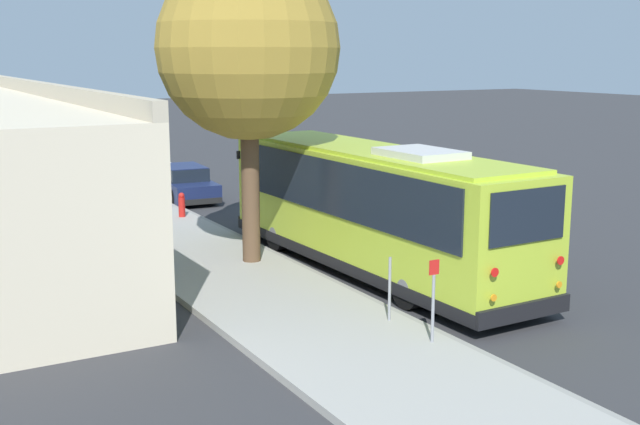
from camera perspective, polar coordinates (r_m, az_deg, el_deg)
ground_plane at (r=21.96m, az=2.50°, el=-3.21°), size 160.00×160.00×0.00m
sidewalk_slab at (r=20.27m, az=-6.66°, el=-4.29°), size 80.00×3.61×0.15m
curb_strip at (r=21.03m, az=-1.94°, el=-3.65°), size 80.00×0.14×0.15m
shuttle_bus at (r=20.27m, az=3.75°, el=0.68°), size 10.98×2.90×3.32m
parked_sedan_navy at (r=31.14m, az=-9.71°, el=2.06°), size 4.74×1.98×1.30m
parked_sedan_white at (r=37.08m, az=-12.56°, el=3.42°), size 4.30×1.83×1.32m
parked_sedan_silver at (r=43.86m, az=-15.29°, el=4.46°), size 4.53×1.91×1.31m
parked_sedan_maroon at (r=50.43m, az=-17.07°, el=5.19°), size 4.35×2.02×1.32m
parked_sedan_blue at (r=56.47m, az=-18.83°, el=5.69°), size 4.70×1.98×1.33m
street_tree at (r=20.55m, az=-5.30°, el=12.41°), size 4.60×4.60×8.46m
sign_post_near at (r=15.14m, az=8.05°, el=-6.18°), size 0.06×0.22×1.59m
sign_post_far at (r=16.30m, az=4.98°, el=-5.43°), size 0.06×0.06×1.32m
fire_hydrant at (r=26.97m, az=-9.81°, el=0.55°), size 0.22×0.22×0.81m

